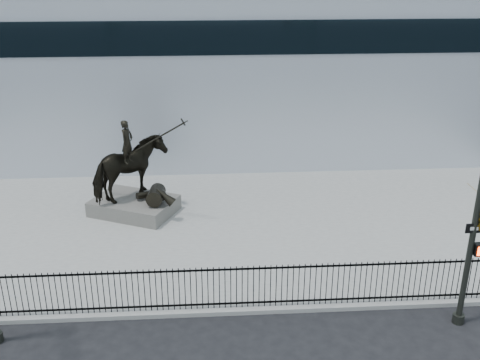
{
  "coord_description": "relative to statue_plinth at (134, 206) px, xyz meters",
  "views": [
    {
      "loc": [
        -0.73,
        -13.84,
        10.66
      ],
      "look_at": [
        0.59,
        6.0,
        2.62
      ],
      "focal_mm": 42.0,
      "sensor_mm": 36.0,
      "label": 1
    }
  ],
  "objects": [
    {
      "name": "equestrian_statue",
      "position": [
        0.06,
        -0.03,
        1.65
      ],
      "size": [
        3.99,
        3.4,
        3.69
      ],
      "rotation": [
        0.0,
        0.0,
        -0.43
      ],
      "color": "black",
      "rests_on": "statue_plinth"
    },
    {
      "name": "statue_plinth",
      "position": [
        0.0,
        0.0,
        0.0
      ],
      "size": [
        4.07,
        3.54,
        0.64
      ],
      "primitive_type": "cube",
      "rotation": [
        0.0,
        0.0,
        -0.43
      ],
      "color": "#5A5853",
      "rests_on": "plaza"
    },
    {
      "name": "building",
      "position": [
        3.86,
        11.39,
        4.03
      ],
      "size": [
        44.0,
        14.0,
        9.0
      ],
      "primitive_type": "cube",
      "color": "silver",
      "rests_on": "ground"
    },
    {
      "name": "ground",
      "position": [
        3.86,
        -8.61,
        -0.47
      ],
      "size": [
        120.0,
        120.0,
        0.0
      ],
      "primitive_type": "plane",
      "color": "black",
      "rests_on": "ground"
    },
    {
      "name": "plaza",
      "position": [
        3.86,
        -1.61,
        -0.39
      ],
      "size": [
        30.0,
        12.0,
        0.15
      ],
      "primitive_type": "cube",
      "color": "gray",
      "rests_on": "ground"
    },
    {
      "name": "picket_fence",
      "position": [
        3.86,
        -7.36,
        0.43
      ],
      "size": [
        22.1,
        0.1,
        1.5
      ],
      "color": "black",
      "rests_on": "plaza"
    }
  ]
}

